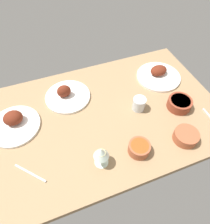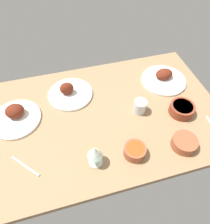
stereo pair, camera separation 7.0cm
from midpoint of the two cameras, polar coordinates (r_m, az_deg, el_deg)
The scene contains 10 objects.
dining_table at distance 122.61cm, azimuth 1.64°, elevation -1.22°, with size 140.00×90.00×4.00cm, color #937551.
plate_near_viewer at distance 126.69cm, azimuth -22.49°, elevation -1.11°, with size 28.68×28.68×9.10cm.
plate_center_main at distance 146.03cm, azimuth 17.57°, elevation 9.01°, with size 29.83×29.83×7.71cm.
plate_far_side at distance 131.10cm, azimuth -8.50°, elevation 5.39°, with size 28.36×28.36×9.69cm.
bowl_soup at distance 105.96cm, azimuth 10.31°, elevation -10.76°, with size 11.23×11.23×5.90cm.
bowl_onions at distance 115.87cm, azimuth 23.12°, elevation -8.02°, with size 13.05×13.05×5.52cm.
bowl_potatoes at distance 128.90cm, azimuth 22.29°, elevation 0.79°, with size 14.26×14.26×6.07cm.
wine_glass at distance 96.25cm, azimuth -0.73°, elevation -11.53°, with size 7.60×7.60×14.00cm.
water_tumbler at distance 121.76cm, azimuth 11.45°, elevation 1.50°, with size 7.72×7.72×8.25cm, color silver.
spoon_loose at distance 109.98cm, azimuth -19.83°, elevation -14.24°, with size 18.64×0.90×0.80cm, color silver.
Camera 2 is at (-19.45, -71.20, 99.97)cm, focal length 32.42 mm.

